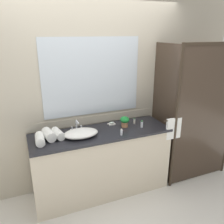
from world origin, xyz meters
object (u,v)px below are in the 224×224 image
at_px(amenity_bottle_shampoo, 142,124).
at_px(rolled_towel_far_edge, 58,134).
at_px(faucet, 77,127).
at_px(rolled_towel_middle, 49,135).
at_px(amenity_bottle_body_wash, 134,121).
at_px(rolled_towel_near_edge, 40,139).
at_px(soap_dish, 112,123).
at_px(sink_basin, 81,133).
at_px(amenity_bottle_conditioner, 121,132).
at_px(potted_plant, 125,121).

xyz_separation_m(amenity_bottle_shampoo, rolled_towel_far_edge, (-1.09, 0.11, 0.00)).
bearing_deg(faucet, rolled_towel_middle, -160.81).
distance_m(amenity_bottle_body_wash, rolled_towel_near_edge, 1.29).
distance_m(soap_dish, rolled_towel_near_edge, 1.00).
bearing_deg(rolled_towel_near_edge, amenity_bottle_shampoo, -1.45).
distance_m(soap_dish, amenity_bottle_shampoo, 0.42).
relative_size(sink_basin, amenity_bottle_conditioner, 5.18).
height_order(rolled_towel_middle, rolled_towel_far_edge, rolled_towel_middle).
distance_m(faucet, rolled_towel_near_edge, 0.52).
relative_size(soap_dish, amenity_bottle_body_wash, 1.24).
distance_m(potted_plant, rolled_towel_far_edge, 0.89).
xyz_separation_m(sink_basin, amenity_bottle_conditioner, (0.48, -0.15, -0.00)).
bearing_deg(potted_plant, rolled_towel_near_edge, -176.25).
bearing_deg(rolled_towel_near_edge, amenity_bottle_conditioner, -9.24).
relative_size(rolled_towel_near_edge, rolled_towel_far_edge, 1.03).
bearing_deg(amenity_bottle_shampoo, amenity_bottle_conditioner, -161.00).
bearing_deg(potted_plant, faucet, 168.61).
distance_m(rolled_towel_near_edge, rolled_towel_middle, 0.13).
relative_size(soap_dish, amenity_bottle_shampoo, 1.02).
height_order(amenity_bottle_shampoo, rolled_towel_middle, rolled_towel_middle).
xyz_separation_m(soap_dish, amenity_bottle_shampoo, (0.33, -0.25, 0.03)).
height_order(potted_plant, amenity_bottle_shampoo, potted_plant).
bearing_deg(sink_basin, soap_dish, 23.95).
height_order(soap_dish, rolled_towel_far_edge, rolled_towel_far_edge).
distance_m(potted_plant, amenity_bottle_shampoo, 0.23).
bearing_deg(rolled_towel_far_edge, faucet, 24.64).
distance_m(amenity_bottle_shampoo, rolled_towel_near_edge, 1.31).
relative_size(potted_plant, amenity_bottle_conditioner, 1.76).
relative_size(soap_dish, rolled_towel_middle, 0.44).
bearing_deg(amenity_bottle_shampoo, amenity_bottle_body_wash, 102.48).
bearing_deg(soap_dish, amenity_bottle_body_wash, -18.83).
bearing_deg(rolled_towel_far_edge, amenity_bottle_conditioner, -17.63).
bearing_deg(rolled_towel_near_edge, faucet, 22.43).
relative_size(sink_basin, soap_dish, 4.27).
bearing_deg(amenity_bottle_body_wash, soap_dish, 161.17).
bearing_deg(faucet, amenity_bottle_conditioner, -36.76).
bearing_deg(amenity_bottle_conditioner, potted_plant, 56.30).
height_order(sink_basin, soap_dish, sink_basin).
relative_size(sink_basin, rolled_towel_far_edge, 1.83).
relative_size(amenity_bottle_conditioner, rolled_towel_far_edge, 0.35).
xyz_separation_m(amenity_bottle_body_wash, rolled_towel_near_edge, (-1.28, -0.12, 0.01)).
bearing_deg(rolled_towel_near_edge, rolled_towel_middle, 32.29).
distance_m(soap_dish, rolled_towel_middle, 0.88).
xyz_separation_m(soap_dish, rolled_towel_far_edge, (-0.76, -0.14, 0.04)).
distance_m(amenity_bottle_body_wash, amenity_bottle_conditioner, 0.42).
distance_m(sink_basin, potted_plant, 0.63).
distance_m(potted_plant, rolled_towel_near_edge, 1.11).
relative_size(amenity_bottle_conditioner, amenity_bottle_shampoo, 0.85).
distance_m(potted_plant, amenity_bottle_body_wash, 0.18).
relative_size(soap_dish, rolled_towel_far_edge, 0.43).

